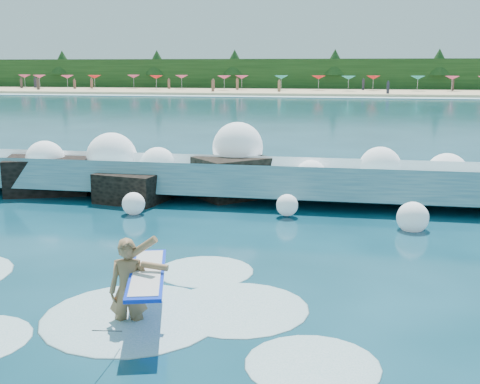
{
  "coord_description": "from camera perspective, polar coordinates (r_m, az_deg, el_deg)",
  "views": [
    {
      "loc": [
        3.83,
        -10.15,
        3.78
      ],
      "look_at": [
        1.5,
        2.0,
        1.2
      ],
      "focal_mm": 45.0,
      "sensor_mm": 36.0,
      "label": 1
    }
  ],
  "objects": [
    {
      "name": "rock_cluster",
      "position": [
        18.24,
        -10.47,
        1.04
      ],
      "size": [
        8.39,
        3.31,
        1.39
      ],
      "color": "black",
      "rests_on": "ground"
    },
    {
      "name": "ground",
      "position": [
        11.49,
        -9.35,
        -7.6
      ],
      "size": [
        200.0,
        200.0,
        0.0
      ],
      "primitive_type": "plane",
      "color": "#072D3C",
      "rests_on": "ground"
    },
    {
      "name": "beach",
      "position": [
        88.3,
        8.47,
        9.35
      ],
      "size": [
        140.0,
        20.0,
        0.4
      ],
      "primitive_type": "cube",
      "color": "tan",
      "rests_on": "ground"
    },
    {
      "name": "beachgoers",
      "position": [
        85.31,
        13.14,
        9.71
      ],
      "size": [
        97.34,
        12.58,
        1.92
      ],
      "color": "#3F332D",
      "rests_on": "ground"
    },
    {
      "name": "beach_umbrellas",
      "position": [
        89.73,
        8.5,
        10.7
      ],
      "size": [
        111.27,
        6.67,
        0.5
      ],
      "color": "red",
      "rests_on": "ground"
    },
    {
      "name": "wet_band",
      "position": [
        77.33,
        8.09,
        8.91
      ],
      "size": [
        140.0,
        5.0,
        0.08
      ],
      "primitive_type": "cube",
      "color": "silver",
      "rests_on": "ground"
    },
    {
      "name": "breaking_wave",
      "position": [
        17.53,
        2.43,
        1.11
      ],
      "size": [
        17.71,
        2.77,
        1.53
      ],
      "color": "teal",
      "rests_on": "ground"
    },
    {
      "name": "wave_spray",
      "position": [
        17.63,
        0.78,
        2.75
      ],
      "size": [
        15.03,
        4.66,
        2.23
      ],
      "color": "white",
      "rests_on": "ground"
    },
    {
      "name": "surf_foam",
      "position": [
        10.23,
        -12.92,
        -10.22
      ],
      "size": [
        9.26,
        5.26,
        0.14
      ],
      "color": "silver",
      "rests_on": "ground"
    },
    {
      "name": "treeline",
      "position": [
        98.23,
        8.77,
        10.92
      ],
      "size": [
        140.0,
        4.0,
        5.0
      ],
      "primitive_type": "cube",
      "color": "black",
      "rests_on": "ground"
    },
    {
      "name": "surfer_with_board",
      "position": [
        9.14,
        -10.13,
        -8.86
      ],
      "size": [
        1.15,
        2.82,
        1.59
      ],
      "color": "olive",
      "rests_on": "ground"
    }
  ]
}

